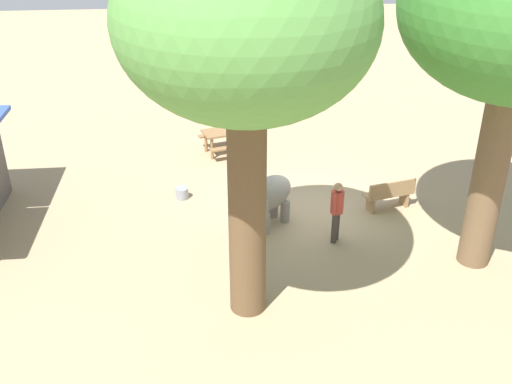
{
  "coord_description": "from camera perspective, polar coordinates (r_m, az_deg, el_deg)",
  "views": [
    {
      "loc": [
        -14.0,
        3.02,
        8.01
      ],
      "look_at": [
        -0.33,
        1.68,
        0.8
      ],
      "focal_mm": 41.62,
      "sensor_mm": 36.0,
      "label": 1
    }
  ],
  "objects": [
    {
      "name": "ground_plane",
      "position": [
        16.4,
        5.74,
        -1.68
      ],
      "size": [
        60.0,
        60.0,
        0.0
      ],
      "primitive_type": "plane",
      "color": "tan"
    },
    {
      "name": "elephant",
      "position": [
        15.09,
        0.8,
        -0.55
      ],
      "size": [
        1.81,
        1.85,
        1.36
      ],
      "rotation": [
        0.0,
        0.0,
        2.3
      ],
      "color": "gray",
      "rests_on": "ground_plane"
    },
    {
      "name": "person_handler",
      "position": [
        14.61,
        7.77,
        -1.5
      ],
      "size": [
        0.45,
        0.32,
        1.62
      ],
      "rotation": [
        0.0,
        0.0,
        1.01
      ],
      "color": "#3F3833",
      "rests_on": "ground_plane"
    },
    {
      "name": "shade_tree_secondary",
      "position": [
        10.26,
        -0.99,
        15.64
      ],
      "size": [
        4.89,
        4.48,
        7.72
      ],
      "color": "brown",
      "rests_on": "ground_plane"
    },
    {
      "name": "wooden_bench",
      "position": [
        16.53,
        12.72,
        -0.17
      ],
      "size": [
        0.72,
        1.46,
        0.88
      ],
      "rotation": [
        0.0,
        0.0,
        4.95
      ],
      "color": "#9E7A51",
      "rests_on": "ground_plane"
    },
    {
      "name": "picnic_table_near",
      "position": [
        19.6,
        -2.9,
        5.4
      ],
      "size": [
        1.85,
        1.86,
        0.78
      ],
      "rotation": [
        0.0,
        0.0,
        5.0
      ],
      "color": "olive",
      "rests_on": "ground_plane"
    },
    {
      "name": "feed_bucket",
      "position": [
        16.96,
        -7.12,
        -0.11
      ],
      "size": [
        0.36,
        0.36,
        0.32
      ],
      "primitive_type": "cylinder",
      "color": "gray",
      "rests_on": "ground_plane"
    }
  ]
}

